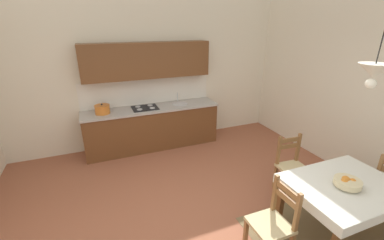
% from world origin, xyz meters
% --- Properties ---
extents(ground_plane, '(6.43, 6.07, 0.10)m').
position_xyz_m(ground_plane, '(0.00, 0.00, -0.05)').
color(ground_plane, '#99563D').
extents(wall_back, '(6.43, 0.12, 4.11)m').
position_xyz_m(wall_back, '(0.00, 2.79, 2.05)').
color(wall_back, silver).
rests_on(wall_back, ground_plane).
extents(wall_right, '(0.12, 6.07, 4.11)m').
position_xyz_m(wall_right, '(2.97, 0.00, 2.05)').
color(wall_right, silver).
rests_on(wall_right, ground_plane).
extents(area_rug, '(2.10, 1.60, 0.01)m').
position_xyz_m(area_rug, '(1.49, -0.99, 0.00)').
color(area_rug, brown).
rests_on(area_rug, ground_plane).
extents(kitchen_cabinetry, '(2.81, 0.63, 2.20)m').
position_xyz_m(kitchen_cabinetry, '(-0.09, 2.46, 0.86)').
color(kitchen_cabinetry, brown).
rests_on(kitchen_cabinetry, ground_plane).
extents(dining_table, '(1.33, 1.01, 0.75)m').
position_xyz_m(dining_table, '(1.49, -0.89, 0.63)').
color(dining_table, brown).
rests_on(dining_table, ground_plane).
extents(dining_chair_kitchen_side, '(0.45, 0.45, 0.93)m').
position_xyz_m(dining_chair_kitchen_side, '(1.57, 0.04, 0.44)').
color(dining_chair_kitchen_side, '#D1BC89').
rests_on(dining_chair_kitchen_side, ground_plane).
extents(dining_chair_tv_side, '(0.42, 0.42, 0.93)m').
position_xyz_m(dining_chair_tv_side, '(0.51, -0.82, 0.44)').
color(dining_chair_tv_side, '#D1BC89').
rests_on(dining_chair_tv_side, ground_plane).
extents(fruit_bowl, '(0.30, 0.30, 0.12)m').
position_xyz_m(fruit_bowl, '(1.44, -0.92, 0.81)').
color(fruit_bowl, beige).
rests_on(fruit_bowl, dining_table).
extents(pendant_lamp, '(0.32, 0.32, 0.80)m').
position_xyz_m(pendant_lamp, '(1.53, -0.84, 2.09)').
color(pendant_lamp, black).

